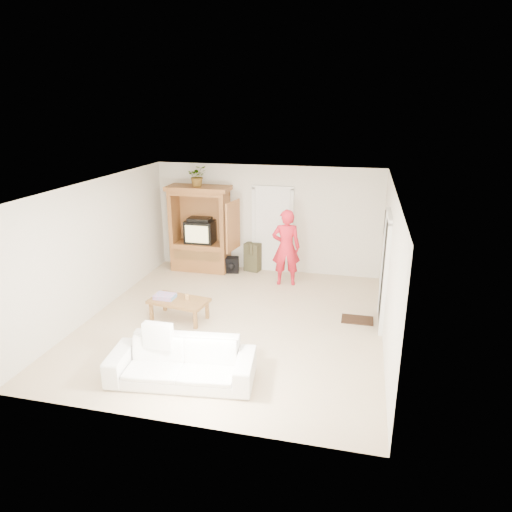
{
  "coord_description": "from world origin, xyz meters",
  "views": [
    {
      "loc": [
        2.22,
        -7.57,
        3.93
      ],
      "look_at": [
        0.3,
        0.6,
        1.15
      ],
      "focal_mm": 32.0,
      "sensor_mm": 36.0,
      "label": 1
    }
  ],
  "objects_px": {
    "man": "(286,248)",
    "sofa": "(182,362)",
    "armoire": "(201,234)",
    "coffee_table": "(179,302)"
  },
  "relations": [
    {
      "from": "man",
      "to": "coffee_table",
      "type": "bearing_deg",
      "value": 43.63
    },
    {
      "from": "armoire",
      "to": "coffee_table",
      "type": "height_order",
      "value": "armoire"
    },
    {
      "from": "man",
      "to": "coffee_table",
      "type": "xyz_separation_m",
      "value": [
        -1.68,
        -2.28,
        -0.52
      ]
    },
    {
      "from": "man",
      "to": "sofa",
      "type": "relative_size",
      "value": 0.82
    },
    {
      "from": "armoire",
      "to": "man",
      "type": "relative_size",
      "value": 1.19
    },
    {
      "from": "coffee_table",
      "to": "man",
      "type": "bearing_deg",
      "value": 62.51
    },
    {
      "from": "man",
      "to": "coffee_table",
      "type": "relative_size",
      "value": 1.49
    },
    {
      "from": "armoire",
      "to": "man",
      "type": "distance_m",
      "value": 2.27
    },
    {
      "from": "man",
      "to": "sofa",
      "type": "bearing_deg",
      "value": 68.61
    },
    {
      "from": "man",
      "to": "armoire",
      "type": "bearing_deg",
      "value": -23.23
    }
  ]
}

